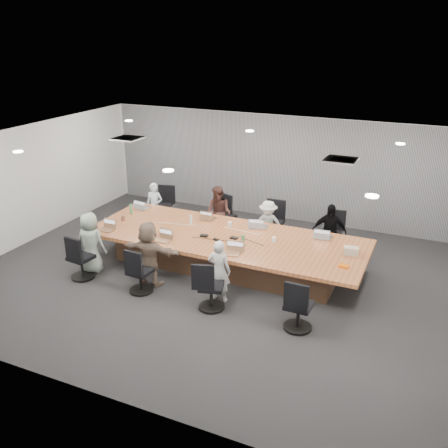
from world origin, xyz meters
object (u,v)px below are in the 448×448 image
at_px(laptop_4, 106,230).
at_px(snack_packet, 344,266).
at_px(chair_4, 81,261).
at_px(person_0, 155,206).
at_px(laptop_3, 324,237).
at_px(canvas_bag, 351,251).
at_px(person_4, 91,243).
at_px(bottle_clear, 191,220).
at_px(conference_table, 226,250).
at_px(chair_3, 332,237).
at_px(chair_0, 162,209).
at_px(laptop_0, 143,207).
at_px(person_1, 219,213).
at_px(laptop_1, 209,218).
at_px(chair_6, 211,290).
at_px(mug_brown, 123,218).
at_px(bottle_green_left, 131,209).
at_px(bottle_green_right, 243,240).
at_px(person_6, 219,271).
at_px(chair_2, 272,226).
at_px(person_2, 268,225).
at_px(laptop_2, 260,226).
at_px(chair_7, 299,309).
at_px(stapler, 216,240).
at_px(laptop_6, 231,253).
at_px(laptop_5, 163,241).
at_px(chair_1, 225,220).
at_px(person_5, 149,254).
at_px(chair_5, 140,275).
at_px(person_3, 329,232).

relative_size(laptop_4, snack_packet, 1.77).
distance_m(chair_4, person_0, 3.06).
height_order(laptop_3, laptop_4, same).
bearing_deg(canvas_bag, person_4, -163.91).
bearing_deg(canvas_bag, bottle_clear, 177.23).
xyz_separation_m(conference_table, chair_3, (1.93, 1.70, -0.01)).
height_order(conference_table, chair_0, chair_0).
distance_m(laptop_0, person_1, 1.92).
xyz_separation_m(laptop_1, bottle_clear, (-0.23, -0.48, 0.09)).
height_order(chair_6, mug_brown, mug_brown).
relative_size(bottle_green_left, bottle_green_right, 1.01).
bearing_deg(person_6, snack_packet, -161.14).
bearing_deg(laptop_4, person_6, -10.30).
height_order(chair_2, laptop_0, chair_2).
bearing_deg(person_2, laptop_2, -99.99).
relative_size(chair_2, bottle_clear, 4.25).
distance_m(chair_7, stapler, 2.62).
distance_m(laptop_6, bottle_green_left, 3.31).
bearing_deg(laptop_1, chair_7, 140.31).
bearing_deg(laptop_5, snack_packet, 6.76).
bearing_deg(conference_table, chair_2, 74.16).
bearing_deg(laptop_1, laptop_0, 0.95).
distance_m(chair_0, snack_packet, 5.69).
bearing_deg(chair_6, chair_3, 49.70).
relative_size(chair_2, laptop_4, 2.68).
bearing_deg(person_4, laptop_5, -164.94).
distance_m(chair_1, bottle_clear, 1.47).
bearing_deg(laptop_3, laptop_2, -2.43).
bearing_deg(laptop_5, stapler, 26.41).
relative_size(laptop_5, snack_packet, 1.77).
bearing_deg(person_0, laptop_6, -45.63).
bearing_deg(bottle_clear, laptop_2, 17.79).
height_order(chair_0, chair_2, chair_2).
height_order(chair_4, laptop_5, chair_4).
distance_m(chair_3, chair_4, 5.62).
bearing_deg(person_0, bottle_green_left, -102.26).
relative_size(chair_2, person_4, 0.65).
bearing_deg(laptop_4, person_5, -20.75).
xyz_separation_m(bottle_green_right, stapler, (-0.59, -0.02, -0.09)).
xyz_separation_m(laptop_2, bottle_clear, (-1.50, -0.48, 0.09)).
relative_size(chair_5, laptop_5, 2.29).
xyz_separation_m(laptop_1, laptop_5, (-0.31, -1.60, 0.00)).
xyz_separation_m(chair_1, chair_4, (-1.75, -3.40, -0.01)).
bearing_deg(laptop_6, person_5, -170.85).
xyz_separation_m(chair_3, person_1, (-2.72, -0.35, 0.29)).
bearing_deg(person_5, bottle_green_left, -50.15).
distance_m(person_5, laptop_6, 1.65).
height_order(laptop_2, mug_brown, mug_brown).
distance_m(laptop_0, person_3, 4.59).
relative_size(person_0, laptop_6, 3.40).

